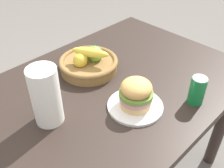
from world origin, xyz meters
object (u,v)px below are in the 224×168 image
Objects in this scene: sandwich at (136,93)px; soda_can at (197,90)px; plate at (135,106)px; paper_towel_roll at (46,96)px; fruit_basket at (89,63)px.

soda_can is (0.20, -0.16, -0.01)m from sandwich.
plate is 0.07m from sandwich.
paper_towel_roll reaches higher than soda_can.
paper_towel_roll is (-0.34, -0.15, 0.08)m from fruit_basket.
fruit_basket is at bearing 24.27° from paper_towel_roll.
plate is at bearing -97.59° from fruit_basket.
plate is 0.97× the size of paper_towel_roll.
paper_towel_roll is at bearing -155.73° from fruit_basket.
paper_towel_roll is (-0.29, 0.19, 0.11)m from plate.
plate is 0.35m from fruit_basket.
sandwich is 0.26m from soda_can.
sandwich is at bearing -97.59° from fruit_basket.
plate is at bearing 142.23° from soda_can.
sandwich reaches higher than plate.
sandwich is 0.35m from paper_towel_roll.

